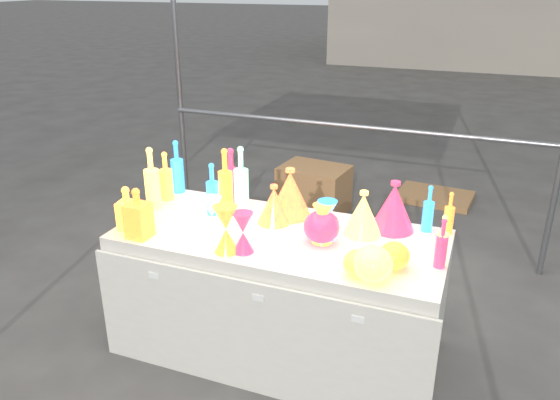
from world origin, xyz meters
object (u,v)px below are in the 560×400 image
(cardboard_box_closed, at_px, (314,189))
(lampshade_0, at_px, (274,204))
(hourglass_0, at_px, (226,229))
(display_table, at_px, (279,293))
(decanter_0, at_px, (127,208))
(bottle_0, at_px, (166,176))
(globe_0, at_px, (358,265))

(cardboard_box_closed, bearing_deg, lampshade_0, -72.05)
(cardboard_box_closed, height_order, lampshade_0, lampshade_0)
(cardboard_box_closed, bearing_deg, hourglass_0, -76.25)
(display_table, bearing_deg, lampshade_0, 122.21)
(hourglass_0, relative_size, lampshade_0, 1.10)
(decanter_0, distance_m, hourglass_0, 0.63)
(hourglass_0, bearing_deg, display_table, 57.82)
(display_table, bearing_deg, bottle_0, 165.31)
(bottle_0, bearing_deg, cardboard_box_closed, 77.24)
(display_table, xyz_separation_m, globe_0, (0.51, -0.28, 0.43))
(hourglass_0, height_order, globe_0, hourglass_0)
(decanter_0, height_order, globe_0, decanter_0)
(globe_0, relative_size, lampshade_0, 0.63)
(lampshade_0, bearing_deg, cardboard_box_closed, 101.63)
(bottle_0, relative_size, lampshade_0, 1.36)
(cardboard_box_closed, distance_m, lampshade_0, 2.03)
(globe_0, xyz_separation_m, lampshade_0, (-0.59, 0.42, 0.06))
(cardboard_box_closed, relative_size, bottle_0, 1.93)
(cardboard_box_closed, relative_size, hourglass_0, 2.40)
(bottle_0, relative_size, hourglass_0, 1.24)
(decanter_0, xyz_separation_m, hourglass_0, (0.63, -0.05, -0.00))
(globe_0, bearing_deg, display_table, 150.84)
(display_table, distance_m, decanter_0, 0.98)
(hourglass_0, relative_size, globe_0, 1.73)
(bottle_0, xyz_separation_m, lampshade_0, (0.76, -0.09, -0.04))
(globe_0, bearing_deg, lampshade_0, 144.76)
(cardboard_box_closed, bearing_deg, display_table, -70.43)
(hourglass_0, xyz_separation_m, globe_0, (0.69, 0.00, -0.07))
(cardboard_box_closed, xyz_separation_m, bottle_0, (-0.41, -1.81, 0.69))
(display_table, distance_m, hourglass_0, 0.60)
(globe_0, bearing_deg, hourglass_0, -179.73)
(cardboard_box_closed, distance_m, bottle_0, 1.97)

